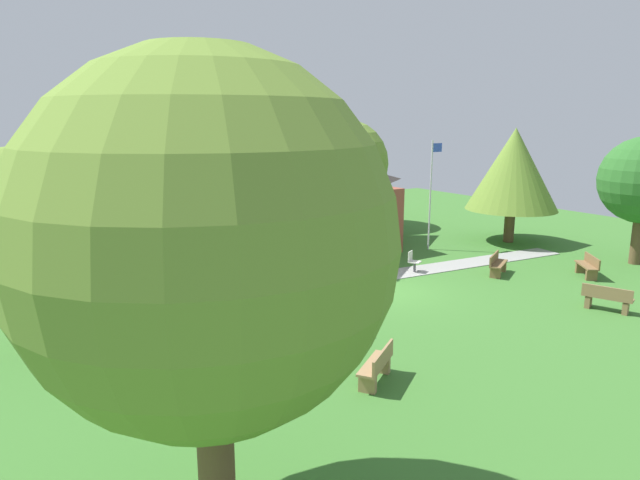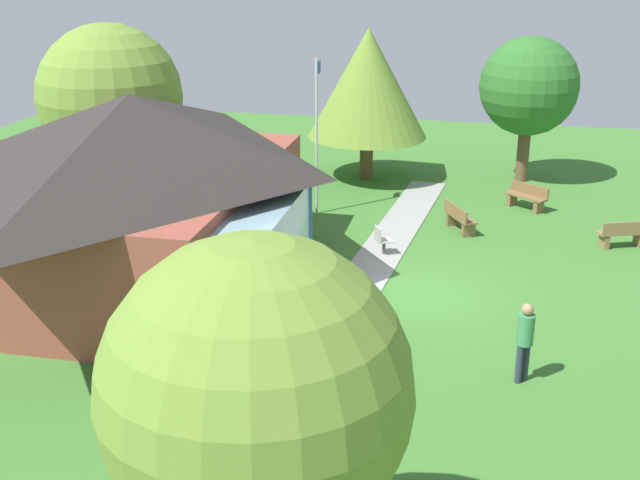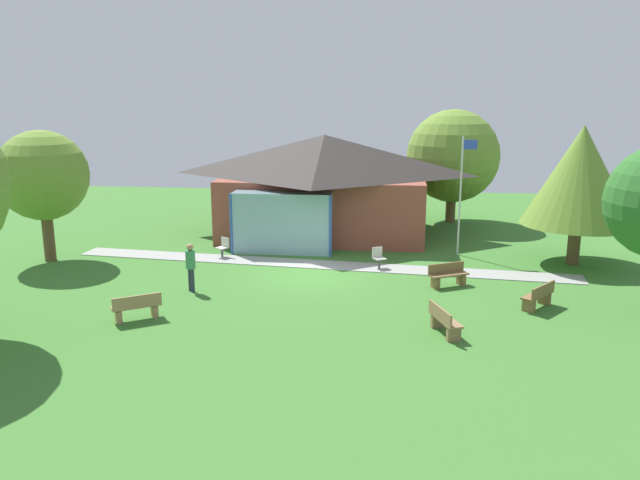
% 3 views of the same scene
% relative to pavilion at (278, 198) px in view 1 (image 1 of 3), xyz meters
% --- Properties ---
extents(ground_plane, '(44.00, 44.00, 0.00)m').
position_rel_pavilion_xyz_m(ground_plane, '(0.35, -7.27, -2.55)').
color(ground_plane, '#3D752D').
extents(pavilion, '(10.61, 8.37, 4.92)m').
position_rel_pavilion_xyz_m(pavilion, '(0.00, 0.00, 0.00)').
color(pavilion, brown).
rests_on(pavilion, ground_plane).
extents(footpath, '(20.85, 3.41, 0.03)m').
position_rel_pavilion_xyz_m(footpath, '(0.35, -5.71, -2.54)').
color(footpath, '#999993').
rests_on(footpath, ground_plane).
extents(flagpole, '(0.64, 0.08, 5.13)m').
position_rel_pavilion_xyz_m(flagpole, '(6.31, -3.37, 0.30)').
color(flagpole, silver).
rests_on(flagpole, ground_plane).
extents(bench_lawn_far_right, '(1.28, 1.45, 0.84)m').
position_rel_pavilion_xyz_m(bench_lawn_far_right, '(8.21, -10.24, -2.15)').
color(bench_lawn_far_right, brown).
rests_on(bench_lawn_far_right, ground_plane).
extents(bench_front_left, '(1.49, 1.20, 0.84)m').
position_rel_pavilion_xyz_m(bench_front_left, '(-4.43, -12.79, -2.15)').
color(bench_front_left, '#9E7A51').
rests_on(bench_front_left, ground_plane).
extents(bench_front_right, '(0.93, 1.56, 0.84)m').
position_rel_pavilion_xyz_m(bench_front_right, '(4.95, -12.92, -2.15)').
color(bench_front_right, olive).
rests_on(bench_front_right, ground_plane).
extents(bench_mid_right, '(1.53, 1.10, 0.84)m').
position_rel_pavilion_xyz_m(bench_mid_right, '(5.46, -8.10, -2.15)').
color(bench_mid_right, brown).
rests_on(bench_mid_right, ground_plane).
extents(patio_chair_lawn_spare, '(0.60, 0.60, 0.86)m').
position_rel_pavilion_xyz_m(patio_chair_lawn_spare, '(2.89, -6.01, -2.14)').
color(patio_chair_lawn_spare, beige).
rests_on(patio_chair_lawn_spare, ground_plane).
extents(patio_chair_west, '(0.60, 0.60, 0.86)m').
position_rel_pavilion_xyz_m(patio_chair_west, '(-3.77, -4.99, -2.14)').
color(patio_chair_west, beige).
rests_on(patio_chair_west, ground_plane).
extents(visitor_strolling_lawn, '(0.34, 0.34, 1.74)m').
position_rel_pavilion_xyz_m(visitor_strolling_lawn, '(-3.65, -9.76, -1.53)').
color(visitor_strolling_lawn, '#2D3347').
rests_on(visitor_strolling_lawn, ground_plane).
extents(tree_lawn_corner, '(5.17, 5.17, 7.09)m').
position_rel_pavilion_xyz_m(tree_lawn_corner, '(-9.52, -15.35, 1.93)').
color(tree_lawn_corner, brown).
rests_on(tree_lawn_corner, ground_plane).
extents(tree_west_hedge, '(3.69, 3.69, 5.45)m').
position_rel_pavilion_xyz_m(tree_west_hedge, '(-10.88, -6.28, 1.03)').
color(tree_west_hedge, brown).
rests_on(tree_west_hedge, ground_plane).
extents(tree_east_hedge, '(4.47, 4.47, 5.67)m').
position_rel_pavilion_xyz_m(tree_east_hedge, '(10.85, -4.34, 1.09)').
color(tree_east_hedge, brown).
rests_on(tree_east_hedge, ground_plane).
extents(tree_behind_pavilion_right, '(4.93, 4.93, 6.07)m').
position_rel_pavilion_xyz_m(tree_behind_pavilion_right, '(6.57, 3.88, 1.04)').
color(tree_behind_pavilion_right, brown).
rests_on(tree_behind_pavilion_right, ground_plane).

